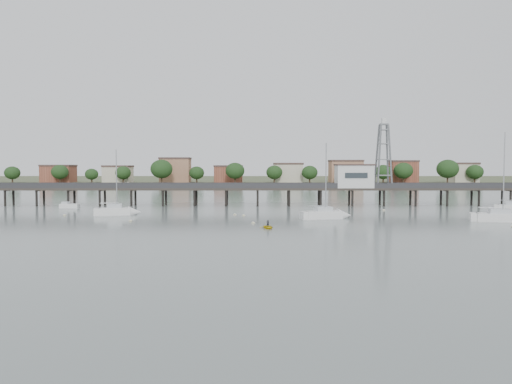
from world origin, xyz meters
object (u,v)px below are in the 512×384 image
(lattice_tower, at_px, (383,156))
(sailboat_d, at_px, (510,218))
(yellow_dinghy, at_px, (268,228))
(pier, at_px, (242,189))
(white_tender, at_px, (69,206))
(sailboat_b, at_px, (121,211))
(sailboat_c, at_px, (330,215))

(lattice_tower, height_order, sailboat_d, lattice_tower)
(sailboat_d, xyz_separation_m, yellow_dinghy, (-38.82, -8.43, -0.63))
(pier, height_order, white_tender, pier)
(pier, xyz_separation_m, sailboat_d, (43.70, -32.14, -3.16))
(white_tender, xyz_separation_m, yellow_dinghy, (41.19, -34.03, -0.47))
(sailboat_d, bearing_deg, lattice_tower, 125.40)
(sailboat_b, bearing_deg, sailboat_c, -20.81)
(white_tender, relative_size, yellow_dinghy, 1.41)
(sailboat_b, xyz_separation_m, white_tender, (-15.02, 14.74, -0.18))
(white_tender, bearing_deg, yellow_dinghy, -37.79)
(pier, distance_m, lattice_tower, 32.34)
(sailboat_d, distance_m, yellow_dinghy, 39.73)
(lattice_tower, bearing_deg, sailboat_b, -158.04)
(sailboat_d, bearing_deg, white_tender, 176.88)
(sailboat_d, relative_size, sailboat_c, 1.12)
(pier, distance_m, sailboat_d, 54.34)
(pier, bearing_deg, lattice_tower, 0.00)
(pier, xyz_separation_m, sailboat_b, (-21.30, -21.29, -3.15))
(pier, xyz_separation_m, sailboat_c, (15.75, -27.33, -3.15))
(sailboat_c, bearing_deg, sailboat_b, 156.28)
(pier, relative_size, sailboat_c, 11.15)
(sailboat_b, bearing_deg, white_tender, 123.98)
(sailboat_b, distance_m, sailboat_c, 37.54)
(yellow_dinghy, bearing_deg, sailboat_d, 0.06)
(sailboat_d, bearing_deg, yellow_dinghy, -153.12)
(white_tender, bearing_deg, sailboat_c, -19.99)
(lattice_tower, distance_m, sailboat_b, 57.88)
(sailboat_c, bearing_deg, sailboat_d, -24.24)
(sailboat_c, bearing_deg, white_tender, 143.78)
(sailboat_b, height_order, white_tender, sailboat_b)
(yellow_dinghy, bearing_deg, white_tender, 128.25)
(lattice_tower, relative_size, sailboat_d, 1.03)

